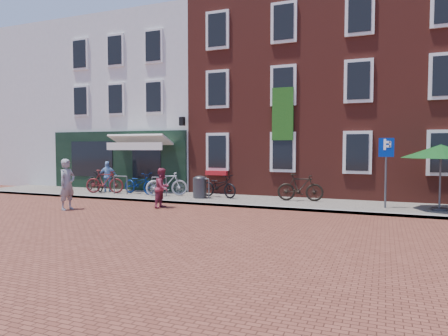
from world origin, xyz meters
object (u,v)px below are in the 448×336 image
at_px(parking_sign, 386,160).
at_px(cafe_person, 108,176).
at_px(woman, 67,184).
at_px(bicycle_3, 167,184).
at_px(boy, 162,188).
at_px(bicycle_1, 105,182).
at_px(bicycle_4, 219,186).
at_px(bicycle_0, 95,181).
at_px(parasol, 441,149).
at_px(litter_bin, 200,186).
at_px(bicycle_5, 300,187).
at_px(bicycle_2, 139,183).

height_order(parking_sign, cafe_person, parking_sign).
xyz_separation_m(woman, bicycle_3, (1.64, 4.09, -0.27)).
bearing_deg(cafe_person, boy, 111.51).
xyz_separation_m(bicycle_1, bicycle_4, (5.44, 0.58, -0.05)).
xyz_separation_m(cafe_person, bicycle_0, (-0.69, -0.06, -0.24)).
distance_m(parasol, bicycle_4, 8.34).
bearing_deg(litter_bin, woman, -129.51).
distance_m(boy, cafe_person, 5.44).
bearing_deg(bicycle_0, woman, -122.53).
bearing_deg(bicycle_5, woman, 111.95).
height_order(litter_bin, bicycle_5, bicycle_5).
distance_m(bicycle_3, bicycle_5, 5.71).
bearing_deg(boy, parking_sign, -70.70).
distance_m(parasol, bicycle_3, 10.56).
height_order(boy, bicycle_4, boy).
bearing_deg(bicycle_4, litter_bin, 149.11).
distance_m(cafe_person, bicycle_5, 9.11).
relative_size(woman, cafe_person, 1.24).
distance_m(parasol, bicycle_2, 12.08).
bearing_deg(bicycle_5, bicycle_3, 84.96).
height_order(bicycle_0, bicycle_4, same).
distance_m(parasol, cafe_person, 13.95).
relative_size(parasol, boy, 1.70).
distance_m(parking_sign, woman, 11.16).
height_order(cafe_person, bicycle_5, cafe_person).
height_order(parking_sign, bicycle_2, parking_sign).
bearing_deg(cafe_person, woman, 74.36).
xyz_separation_m(boy, bicycle_2, (-2.74, 2.61, -0.15)).
distance_m(cafe_person, bicycle_4, 5.71).
distance_m(boy, bicycle_3, 2.72).
xyz_separation_m(litter_bin, bicycle_2, (-3.16, 0.29, -0.03)).
bearing_deg(bicycle_2, parasol, -78.59).
bearing_deg(bicycle_2, bicycle_0, 99.18).
relative_size(boy, bicycle_3, 0.82).
relative_size(litter_bin, parasol, 0.40).
bearing_deg(parking_sign, bicycle_2, 178.04).
bearing_deg(bicycle_1, woman, -175.25).
xyz_separation_m(boy, bicycle_5, (4.46, 2.94, -0.09)).
bearing_deg(bicycle_3, cafe_person, 52.39).
distance_m(bicycle_3, bicycle_4, 2.32).
height_order(bicycle_2, bicycle_5, bicycle_5).
bearing_deg(parasol, cafe_person, 178.12).
xyz_separation_m(boy, bicycle_3, (-1.23, 2.42, -0.09)).
relative_size(parking_sign, bicycle_2, 1.32).
xyz_separation_m(parasol, bicycle_0, (-14.57, 0.39, -1.58)).
relative_size(parasol, cafe_person, 1.71).
xyz_separation_m(parasol, bicycle_5, (-4.77, 0.57, -1.52)).
relative_size(parasol, bicycle_0, 1.35).
xyz_separation_m(bicycle_0, bicycle_2, (2.59, -0.15, 0.00)).
relative_size(litter_bin, cafe_person, 0.68).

